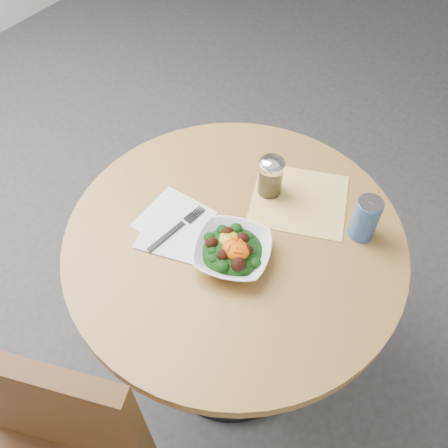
# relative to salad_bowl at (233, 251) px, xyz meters

# --- Properties ---
(ground) EXTENTS (6.00, 6.00, 0.00)m
(ground) POSITION_rel_salad_bowl_xyz_m (-0.03, 0.05, -0.78)
(ground) COLOR #2F2F31
(ground) RESTS_ON ground
(table) EXTENTS (0.90, 0.90, 0.75)m
(table) POSITION_rel_salad_bowl_xyz_m (-0.03, 0.05, -0.22)
(table) COLOR black
(table) RESTS_ON ground
(cloth_napkin) EXTENTS (0.33, 0.32, 0.00)m
(cloth_napkin) POSITION_rel_salad_bowl_xyz_m (0.03, 0.26, -0.03)
(cloth_napkin) COLOR #FDB00D
(cloth_napkin) RESTS_ON table
(paper_napkins) EXTENTS (0.23, 0.23, 0.00)m
(paper_napkins) POSITION_rel_salad_bowl_xyz_m (-0.18, -0.01, -0.02)
(paper_napkins) COLOR white
(paper_napkins) RESTS_ON table
(salad_bowl) EXTENTS (0.25, 0.25, 0.07)m
(salad_bowl) POSITION_rel_salad_bowl_xyz_m (0.00, 0.00, 0.00)
(salad_bowl) COLOR white
(salad_bowl) RESTS_ON table
(fork) EXTENTS (0.04, 0.20, 0.00)m
(fork) POSITION_rel_salad_bowl_xyz_m (-0.17, -0.01, -0.02)
(fork) COLOR black
(fork) RESTS_ON table
(spice_shaker) EXTENTS (0.07, 0.07, 0.13)m
(spice_shaker) POSITION_rel_salad_bowl_xyz_m (-0.05, 0.24, 0.04)
(spice_shaker) COLOR silver
(spice_shaker) RESTS_ON table
(beverage_can) EXTENTS (0.07, 0.07, 0.13)m
(beverage_can) POSITION_rel_salad_bowl_xyz_m (0.22, 0.26, 0.04)
(beverage_can) COLOR navy
(beverage_can) RESTS_ON table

